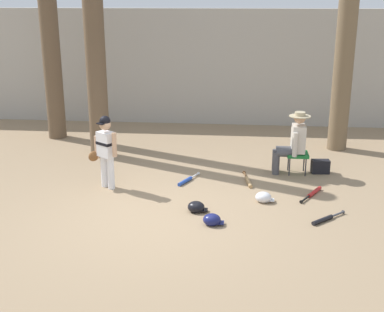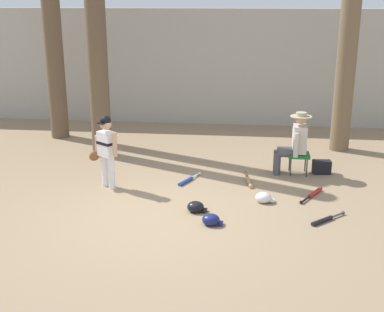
{
  "view_description": "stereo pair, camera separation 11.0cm",
  "coord_description": "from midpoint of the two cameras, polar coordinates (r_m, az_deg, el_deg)",
  "views": [
    {
      "loc": [
        1.21,
        -7.17,
        3.26
      ],
      "look_at": [
        0.44,
        0.8,
        0.75
      ],
      "focal_mm": 47.98,
      "sensor_mm": 36.0,
      "label": 1
    },
    {
      "loc": [
        1.32,
        -7.16,
        3.26
      ],
      "look_at": [
        0.44,
        0.8,
        0.75
      ],
      "focal_mm": 47.98,
      "sensor_mm": 36.0,
      "label": 2
    }
  ],
  "objects": [
    {
      "name": "bat_black_composite",
      "position": [
        8.05,
        14.18,
        -6.81
      ],
      "size": [
        0.57,
        0.53,
        0.07
      ],
      "color": "black",
      "rests_on": "ground"
    },
    {
      "name": "batting_helmet_black",
      "position": [
        8.11,
        0.08,
        -5.69
      ],
      "size": [
        0.32,
        0.24,
        0.18
      ],
      "color": "black",
      "rests_on": "ground"
    },
    {
      "name": "batting_helmet_white",
      "position": [
        8.57,
        7.59,
        -4.57
      ],
      "size": [
        0.31,
        0.24,
        0.18
      ],
      "color": "silver",
      "rests_on": "ground"
    },
    {
      "name": "young_ballplayer",
      "position": [
        9.04,
        -9.96,
        0.97
      ],
      "size": [
        0.6,
        0.38,
        1.31
      ],
      "color": "white",
      "rests_on": "ground"
    },
    {
      "name": "seated_spectator",
      "position": [
        9.85,
        10.85,
        1.65
      ],
      "size": [
        0.67,
        0.53,
        1.2
      ],
      "color": "#47474C",
      "rests_on": "ground"
    },
    {
      "name": "tree_far_left",
      "position": [
        12.37,
        -16.04,
        15.89
      ],
      "size": [
        0.55,
        0.55,
        6.68
      ],
      "color": "brown",
      "rests_on": "ground"
    },
    {
      "name": "batting_helmet_navy",
      "position": [
        7.68,
        1.83,
        -7.09
      ],
      "size": [
        0.31,
        0.24,
        0.18
      ],
      "color": "navy",
      "rests_on": "ground"
    },
    {
      "name": "bat_blue_youth",
      "position": [
        9.38,
        -0.93,
        -2.72
      ],
      "size": [
        0.36,
        0.67,
        0.07
      ],
      "color": "#2347AD",
      "rests_on": "ground"
    },
    {
      "name": "ground_plane",
      "position": [
        7.97,
        -4.11,
        -6.78
      ],
      "size": [
        60.0,
        60.0,
        0.0
      ],
      "primitive_type": "plane",
      "color": "#937A5B"
    },
    {
      "name": "folding_stool",
      "position": [
        9.93,
        11.32,
        0.1
      ],
      "size": [
        0.4,
        0.4,
        0.41
      ],
      "color": "#196B2D",
      "rests_on": "ground"
    },
    {
      "name": "tree_near_player",
      "position": [
        10.74,
        -11.01,
        11.33
      ],
      "size": [
        0.7,
        0.7,
        5.11
      ],
      "color": "brown",
      "rests_on": "ground"
    },
    {
      "name": "tree_behind_spectator",
      "position": [
        11.49,
        16.18,
        9.17
      ],
      "size": [
        0.68,
        0.68,
        4.19
      ],
      "color": "brown",
      "rests_on": "ground"
    },
    {
      "name": "bat_wood_tan",
      "position": [
        9.4,
        5.92,
        -2.78
      ],
      "size": [
        0.18,
        0.79,
        0.07
      ],
      "color": "tan",
      "rests_on": "ground"
    },
    {
      "name": "handbag_beside_stool",
      "position": [
        10.12,
        13.77,
        -1.14
      ],
      "size": [
        0.35,
        0.21,
        0.26
      ],
      "primitive_type": "cube",
      "rotation": [
        0.0,
        0.0,
        0.09
      ],
      "color": "black",
      "rests_on": "ground"
    },
    {
      "name": "bat_red_barrel",
      "position": [
        9.02,
        12.97,
        -4.03
      ],
      "size": [
        0.45,
        0.72,
        0.07
      ],
      "color": "red",
      "rests_on": "ground"
    },
    {
      "name": "concrete_back_wall",
      "position": [
        13.59,
        0.15,
        9.87
      ],
      "size": [
        18.0,
        0.36,
        2.96
      ],
      "primitive_type": "cube",
      "color": "#ADA89E",
      "rests_on": "ground"
    }
  ]
}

